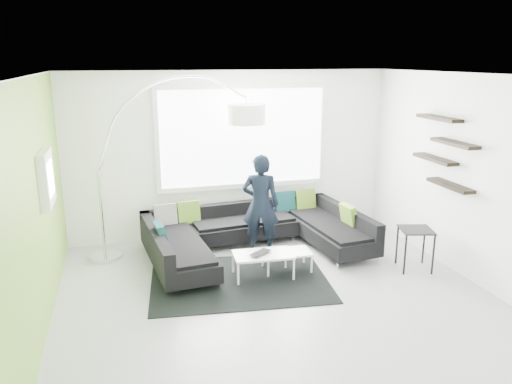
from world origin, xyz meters
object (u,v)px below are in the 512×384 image
sectional_sofa (257,236)px  person (261,204)px  coffee_table (275,262)px  side_table (415,249)px  arc_lamp (98,171)px  laptop (263,254)px

sectional_sofa → person: (0.08, 0.09, 0.48)m
sectional_sofa → coffee_table: bearing=-91.5°
sectional_sofa → side_table: size_ratio=5.68×
arc_lamp → side_table: bearing=-14.6°
person → arc_lamp: bearing=12.6°
side_table → sectional_sofa: bearing=151.1°
laptop → person: bearing=39.3°
arc_lamp → coffee_table: bearing=-21.9°
side_table → person: size_ratio=0.39×
person → coffee_table: bearing=110.1°
coffee_table → arc_lamp: bearing=155.9°
sectional_sofa → coffee_table: sectional_sofa is taller
coffee_table → arc_lamp: size_ratio=0.39×
person → laptop: 1.08m
arc_lamp → person: arc_lamp is taller
sectional_sofa → arc_lamp: 2.58m
coffee_table → person: person is taller
side_table → laptop: side_table is taller
sectional_sofa → person: bearing=43.2°
sectional_sofa → laptop: sectional_sofa is taller
arc_lamp → sectional_sofa: bearing=-6.0°
coffee_table → person: 1.05m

